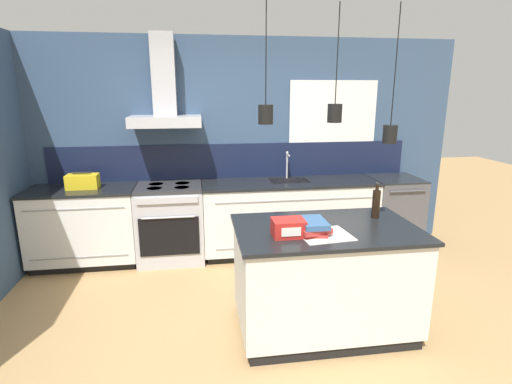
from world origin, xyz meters
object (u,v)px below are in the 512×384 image
object	(u,v)px
book_stack	(313,227)
yellow_toolbox	(83,181)
dishwasher	(392,212)
red_supply_box	(288,228)
oven_range	(171,223)
bottle_on_island	(376,203)

from	to	relation	value
book_stack	yellow_toolbox	world-z (taller)	yellow_toolbox
dishwasher	red_supply_box	size ratio (longest dim) A/B	3.73
dishwasher	red_supply_box	bearing A→B (deg)	-134.92
oven_range	book_stack	xyz separation A→B (m)	(1.20, -1.78, 0.51)
oven_range	yellow_toolbox	world-z (taller)	yellow_toolbox
dishwasher	red_supply_box	world-z (taller)	red_supply_box
red_supply_box	dishwasher	bearing A→B (deg)	45.08
oven_range	bottle_on_island	distance (m)	2.44
oven_range	yellow_toolbox	distance (m)	1.08
red_supply_box	yellow_toolbox	world-z (taller)	yellow_toolbox
dishwasher	yellow_toolbox	size ratio (longest dim) A/B	2.68
oven_range	bottle_on_island	bearing A→B (deg)	-38.65
bottle_on_island	yellow_toolbox	size ratio (longest dim) A/B	0.91
red_supply_box	yellow_toolbox	size ratio (longest dim) A/B	0.72
book_stack	red_supply_box	size ratio (longest dim) A/B	1.28
dishwasher	yellow_toolbox	world-z (taller)	yellow_toolbox
oven_range	dishwasher	bearing A→B (deg)	0.09
dishwasher	book_stack	bearing A→B (deg)	-131.94
oven_range	yellow_toolbox	bearing A→B (deg)	179.73
bottle_on_island	book_stack	distance (m)	0.72
oven_range	bottle_on_island	size ratio (longest dim) A/B	2.94
dishwasher	bottle_on_island	size ratio (longest dim) A/B	2.94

